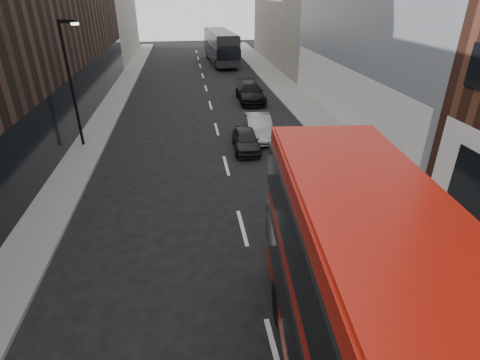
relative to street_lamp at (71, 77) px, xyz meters
name	(u,v)px	position (x,y,z in m)	size (l,w,h in m)	color
sidewalk_right	(302,104)	(15.72, 7.00, -4.11)	(3.00, 80.00, 0.15)	slate
sidewalk_left	(108,112)	(0.22, 7.00, -4.11)	(2.00, 80.00, 0.15)	slate
building_left_mid	(60,11)	(-3.28, 12.00, 2.82)	(5.00, 24.00, 14.00)	black
building_left_far	(108,7)	(-3.28, 34.00, 2.32)	(5.00, 20.00, 13.00)	slate
street_lamp	(71,77)	(0.00, 0.00, 0.00)	(1.06, 0.22, 7.00)	black
grey_bus	(221,46)	(11.01, 27.59, -2.10)	(3.56, 12.21, 3.89)	black
car_a	(246,140)	(9.64, -1.88, -3.55)	(1.48, 3.68, 1.25)	black
car_b	(259,127)	(10.76, 0.00, -3.46)	(1.52, 4.36, 1.44)	gray
car_c	(250,92)	(11.69, 8.80, -3.43)	(2.11, 5.20, 1.51)	black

